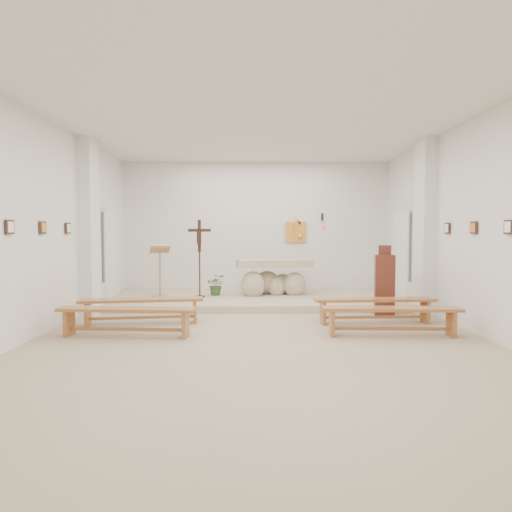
{
  "coord_description": "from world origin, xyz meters",
  "views": [
    {
      "loc": [
        -0.12,
        -7.14,
        1.65
      ],
      "look_at": [
        -0.04,
        1.6,
        1.19
      ],
      "focal_mm": 32.0,
      "sensor_mm": 36.0,
      "label": 1
    }
  ],
  "objects_px": {
    "crucifix_stand": "(199,253)",
    "bench_left_second": "(127,315)",
    "bench_left_front": "(142,305)",
    "donation_pedestal": "(384,285)",
    "bench_right_front": "(374,305)",
    "altar": "(273,280)",
    "bench_right_second": "(391,315)",
    "lectern": "(160,271)"
  },
  "relations": [
    {
      "from": "crucifix_stand",
      "to": "bench_left_second",
      "type": "xyz_separation_m",
      "value": [
        -0.77,
        -3.34,
        -0.83
      ]
    },
    {
      "from": "bench_left_front",
      "to": "donation_pedestal",
      "type": "bearing_deg",
      "value": 1.71
    },
    {
      "from": "bench_left_front",
      "to": "bench_right_front",
      "type": "relative_size",
      "value": 1.01
    },
    {
      "from": "donation_pedestal",
      "to": "bench_right_front",
      "type": "height_order",
      "value": "donation_pedestal"
    },
    {
      "from": "bench_right_front",
      "to": "altar",
      "type": "bearing_deg",
      "value": 119.01
    },
    {
      "from": "bench_left_second",
      "to": "bench_right_second",
      "type": "relative_size",
      "value": 1.0
    },
    {
      "from": "crucifix_stand",
      "to": "lectern",
      "type": "bearing_deg",
      "value": -167.93
    },
    {
      "from": "bench_left_second",
      "to": "bench_right_second",
      "type": "height_order",
      "value": "same"
    },
    {
      "from": "bench_left_front",
      "to": "bench_right_front",
      "type": "bearing_deg",
      "value": -7.75
    },
    {
      "from": "altar",
      "to": "bench_left_front",
      "type": "xyz_separation_m",
      "value": [
        -2.49,
        -2.78,
        -0.16
      ]
    },
    {
      "from": "altar",
      "to": "donation_pedestal",
      "type": "relative_size",
      "value": 1.34
    },
    {
      "from": "bench_right_front",
      "to": "bench_left_second",
      "type": "height_order",
      "value": "same"
    },
    {
      "from": "bench_left_front",
      "to": "bench_right_second",
      "type": "distance_m",
      "value": 4.3
    },
    {
      "from": "altar",
      "to": "bench_left_front",
      "type": "distance_m",
      "value": 3.73
    },
    {
      "from": "bench_right_front",
      "to": "bench_left_second",
      "type": "bearing_deg",
      "value": -169.0
    },
    {
      "from": "bench_left_second",
      "to": "bench_right_front",
      "type": "bearing_deg",
      "value": 17.7
    },
    {
      "from": "lectern",
      "to": "bench_right_second",
      "type": "height_order",
      "value": "lectern"
    },
    {
      "from": "altar",
      "to": "bench_right_second",
      "type": "xyz_separation_m",
      "value": [
        1.69,
        -3.77,
        -0.16
      ]
    },
    {
      "from": "bench_right_second",
      "to": "bench_right_front",
      "type": "bearing_deg",
      "value": 92.55
    },
    {
      "from": "altar",
      "to": "bench_right_second",
      "type": "height_order",
      "value": "altar"
    },
    {
      "from": "lectern",
      "to": "altar",
      "type": "bearing_deg",
      "value": -8.65
    },
    {
      "from": "altar",
      "to": "bench_right_front",
      "type": "height_order",
      "value": "altar"
    },
    {
      "from": "bench_left_front",
      "to": "bench_left_second",
      "type": "distance_m",
      "value": 0.99
    },
    {
      "from": "crucifix_stand",
      "to": "bench_left_front",
      "type": "distance_m",
      "value": 2.61
    },
    {
      "from": "bench_left_front",
      "to": "lectern",
      "type": "bearing_deg",
      "value": 85.6
    },
    {
      "from": "altar",
      "to": "donation_pedestal",
      "type": "distance_m",
      "value": 2.91
    },
    {
      "from": "donation_pedestal",
      "to": "bench_right_second",
      "type": "height_order",
      "value": "donation_pedestal"
    },
    {
      "from": "bench_left_second",
      "to": "bench_right_second",
      "type": "distance_m",
      "value": 4.18
    },
    {
      "from": "crucifix_stand",
      "to": "donation_pedestal",
      "type": "height_order",
      "value": "crucifix_stand"
    },
    {
      "from": "altar",
      "to": "bench_left_second",
      "type": "distance_m",
      "value": 4.52
    },
    {
      "from": "lectern",
      "to": "bench_right_second",
      "type": "xyz_separation_m",
      "value": [
        4.32,
        -3.31,
        -0.41
      ]
    },
    {
      "from": "bench_right_second",
      "to": "donation_pedestal",
      "type": "bearing_deg",
      "value": 79.84
    },
    {
      "from": "crucifix_stand",
      "to": "bench_left_second",
      "type": "relative_size",
      "value": 0.81
    },
    {
      "from": "bench_left_front",
      "to": "altar",
      "type": "bearing_deg",
      "value": 40.4
    },
    {
      "from": "altar",
      "to": "bench_right_second",
      "type": "relative_size",
      "value": 0.85
    },
    {
      "from": "altar",
      "to": "crucifix_stand",
      "type": "relative_size",
      "value": 1.04
    },
    {
      "from": "bench_right_front",
      "to": "donation_pedestal",
      "type": "bearing_deg",
      "value": 60.19
    },
    {
      "from": "crucifix_stand",
      "to": "bench_right_second",
      "type": "height_order",
      "value": "crucifix_stand"
    },
    {
      "from": "donation_pedestal",
      "to": "bench_left_second",
      "type": "distance_m",
      "value": 4.91
    },
    {
      "from": "bench_right_front",
      "to": "bench_left_second",
      "type": "distance_m",
      "value": 4.3
    },
    {
      "from": "bench_right_front",
      "to": "bench_left_front",
      "type": "bearing_deg",
      "value": 177.63
    },
    {
      "from": "altar",
      "to": "bench_right_front",
      "type": "bearing_deg",
      "value": -65.53
    }
  ]
}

